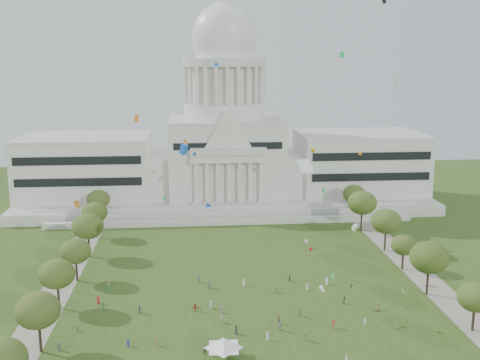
{
  "coord_description": "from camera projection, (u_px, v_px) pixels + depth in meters",
  "views": [
    {
      "loc": [
        -13.33,
        -108.22,
        57.32
      ],
      "look_at": [
        0.0,
        45.0,
        24.0
      ],
      "focal_mm": 42.0,
      "sensor_mm": 36.0,
      "label": 1
    }
  ],
  "objects": [
    {
      "name": "row_tree_l_6",
      "position": [
        98.0,
        199.0,
        199.7
      ],
      "size": [
        8.19,
        8.19,
        11.64
      ],
      "color": "black",
      "rests_on": "ground"
    },
    {
      "name": "person_6",
      "position": [
        346.0,
        360.0,
        107.55
      ],
      "size": [
        0.78,
        0.95,
        1.67
      ],
      "primitive_type": "imported",
      "rotation": [
        0.0,
        0.0,
        1.93
      ],
      "color": "silver",
      "rests_on": "ground"
    },
    {
      "name": "row_tree_l_1",
      "position": [
        38.0,
        310.0,
        110.12
      ],
      "size": [
        8.86,
        8.86,
        12.59
      ],
      "color": "black",
      "rests_on": "ground"
    },
    {
      "name": "person_0",
      "position": [
        378.0,
        307.0,
        130.57
      ],
      "size": [
        0.92,
        0.86,
        1.59
      ],
      "primitive_type": "imported",
      "rotation": [
        0.0,
        0.0,
        5.67
      ],
      "color": "olive",
      "rests_on": "ground"
    },
    {
      "name": "row_tree_r_4",
      "position": [
        386.0,
        221.0,
        169.18
      ],
      "size": [
        9.19,
        9.19,
        13.06
      ],
      "color": "black",
      "rests_on": "ground"
    },
    {
      "name": "row_tree_l_5",
      "position": [
        95.0,
        213.0,
        182.16
      ],
      "size": [
        8.33,
        8.33,
        11.85
      ],
      "color": "black",
      "rests_on": "ground"
    },
    {
      "name": "row_tree_l_2",
      "position": [
        57.0,
        274.0,
        129.87
      ],
      "size": [
        8.42,
        8.42,
        11.97
      ],
      "color": "black",
      "rests_on": "ground"
    },
    {
      "name": "row_tree_r_2",
      "position": [
        429.0,
        258.0,
        137.31
      ],
      "size": [
        9.55,
        9.55,
        13.58
      ],
      "color": "black",
      "rests_on": "ground"
    },
    {
      "name": "person_9",
      "position": [
        333.0,
        324.0,
        121.62
      ],
      "size": [
        0.91,
        1.35,
        1.9
      ],
      "primitive_type": "imported",
      "rotation": [
        0.0,
        0.0,
        1.32
      ],
      "color": "#B21E1E",
      "rests_on": "ground"
    },
    {
      "name": "row_tree_r_3",
      "position": [
        404.0,
        245.0,
        154.47
      ],
      "size": [
        7.01,
        7.01,
        9.98
      ],
      "color": "black",
      "rests_on": "ground"
    },
    {
      "name": "ground",
      "position": [
        258.0,
        336.0,
        118.63
      ],
      "size": [
        400.0,
        400.0,
        0.0
      ],
      "primitive_type": "plane",
      "color": "#2F4B17",
      "rests_on": "ground"
    },
    {
      "name": "row_tree_l_4",
      "position": [
        88.0,
        226.0,
        163.95
      ],
      "size": [
        9.29,
        9.29,
        13.21
      ],
      "color": "black",
      "rests_on": "ground"
    },
    {
      "name": "person_4",
      "position": [
        279.0,
        320.0,
        123.78
      ],
      "size": [
        0.97,
        1.27,
        1.93
      ],
      "primitive_type": "imported",
      "rotation": [
        0.0,
        0.0,
        4.36
      ],
      "color": "olive",
      "rests_on": "ground"
    },
    {
      "name": "person_7",
      "position": [
        205.0,
        350.0,
        110.99
      ],
      "size": [
        0.85,
        0.73,
        1.96
      ],
      "primitive_type": "imported",
      "rotation": [
        0.0,
        0.0,
        3.48
      ],
      "color": "#4C4C51",
      "rests_on": "ground"
    },
    {
      "name": "event_tent",
      "position": [
        224.0,
        343.0,
        108.62
      ],
      "size": [
        8.24,
        8.24,
        4.43
      ],
      "color": "#4C4C4C",
      "rests_on": "ground"
    },
    {
      "name": "row_tree_l_3",
      "position": [
        75.0,
        251.0,
        146.19
      ],
      "size": [
        8.12,
        8.12,
        11.55
      ],
      "color": "black",
      "rests_on": "ground"
    },
    {
      "name": "person_10",
      "position": [
        300.0,
        313.0,
        127.72
      ],
      "size": [
        0.68,
        0.92,
        1.41
      ],
      "primitive_type": "imported",
      "rotation": [
        0.0,
        0.0,
        1.27
      ],
      "color": "#33723F",
      "rests_on": "ground"
    },
    {
      "name": "path_left",
      "position": [
        59.0,
        287.0,
        143.77
      ],
      "size": [
        8.0,
        160.0,
        0.04
      ],
      "primitive_type": "cube",
      "color": "gray",
      "rests_on": "ground"
    },
    {
      "name": "person_2",
      "position": [
        345.0,
        300.0,
        133.92
      ],
      "size": [
        0.95,
        1.02,
        1.79
      ],
      "primitive_type": "imported",
      "rotation": [
        0.0,
        0.0,
        0.93
      ],
      "color": "#4C4C51",
      "rests_on": "ground"
    },
    {
      "name": "path_right",
      "position": [
        421.0,
        275.0,
        151.91
      ],
      "size": [
        8.0,
        160.0,
        0.04
      ],
      "primitive_type": "cube",
      "color": "gray",
      "rests_on": "ground"
    },
    {
      "name": "row_tree_r_1",
      "position": [
        475.0,
        297.0,
        119.23
      ],
      "size": [
        7.58,
        7.58,
        10.78
      ],
      "color": "black",
      "rests_on": "ground"
    },
    {
      "name": "row_tree_r_6",
      "position": [
        354.0,
        194.0,
        206.53
      ],
      "size": [
        8.42,
        8.42,
        11.97
      ],
      "color": "black",
      "rests_on": "ground"
    },
    {
      "name": "person_8",
      "position": [
        195.0,
        307.0,
        130.06
      ],
      "size": [
        0.93,
        0.64,
        1.79
      ],
      "primitive_type": "imported",
      "rotation": [
        0.0,
        0.0,
        3.02
      ],
      "color": "#B21E1E",
      "rests_on": "ground"
    },
    {
      "name": "distant_crowd",
      "position": [
        201.0,
        304.0,
        131.77
      ],
      "size": [
        64.98,
        33.54,
        1.92
      ],
      "color": "#4C4C51",
      "rests_on": "ground"
    },
    {
      "name": "row_tree_r_5",
      "position": [
        362.0,
        203.0,
        188.56
      ],
      "size": [
        9.82,
        9.82,
        13.96
      ],
      "color": "black",
      "rests_on": "ground"
    },
    {
      "name": "person_3",
      "position": [
        306.0,
        337.0,
        116.13
      ],
      "size": [
        0.8,
        1.34,
        1.97
      ],
      "primitive_type": "imported",
      "rotation": [
        0.0,
        0.0,
        4.82
      ],
      "color": "#33723F",
      "rests_on": "ground"
    },
    {
      "name": "person_5",
      "position": [
        221.0,
        319.0,
        124.23
      ],
      "size": [
        1.19,
        1.75,
        1.76
      ],
      "primitive_type": "imported",
      "rotation": [
        0.0,
        0.0,
        1.94
      ],
      "color": "silver",
      "rests_on": "ground"
    },
    {
      "name": "capitol",
      "position": [
        225.0,
        148.0,
        224.51
      ],
      "size": [
        160.0,
        64.5,
        91.3
      ],
      "color": "beige",
      "rests_on": "ground"
    },
    {
      "name": "kite_swarm",
      "position": [
        255.0,
        197.0,
        119.93
      ],
      "size": [
        89.53,
        106.94,
        63.01
      ],
      "color": "orange",
      "rests_on": "ground"
    }
  ]
}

